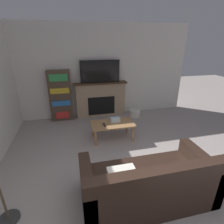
{
  "coord_description": "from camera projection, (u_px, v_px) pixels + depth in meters",
  "views": [
    {
      "loc": [
        -0.82,
        -1.22,
        2.21
      ],
      "look_at": [
        0.04,
        2.39,
        0.69
      ],
      "focal_mm": 28.0,
      "sensor_mm": 36.0,
      "label": 1
    }
  ],
  "objects": [
    {
      "name": "tissue_box",
      "position": [
        115.0,
        120.0,
        4.15
      ],
      "size": [
        0.22,
        0.12,
        0.1
      ],
      "color": "silver",
      "rests_on": "coffee_table"
    },
    {
      "name": "fireplace",
      "position": [
        101.0,
        99.0,
        5.39
      ],
      "size": [
        1.59,
        0.28,
        1.06
      ],
      "color": "tan",
      "rests_on": "ground_plane"
    },
    {
      "name": "wall_back",
      "position": [
        98.0,
        72.0,
        5.2
      ],
      "size": [
        5.6,
        0.06,
        2.7
      ],
      "color": "silver",
      "rests_on": "ground_plane"
    },
    {
      "name": "bookshelf",
      "position": [
        61.0,
        96.0,
        5.04
      ],
      "size": [
        0.63,
        0.29,
        1.47
      ],
      "color": "#4C3D2D",
      "rests_on": "ground_plane"
    },
    {
      "name": "coffee_table",
      "position": [
        112.0,
        125.0,
        4.11
      ],
      "size": [
        1.0,
        0.56,
        0.42
      ],
      "color": "#A87A4C",
      "rests_on": "ground_plane"
    },
    {
      "name": "storage_basket",
      "position": [
        135.0,
        113.0,
        5.48
      ],
      "size": [
        0.33,
        0.33,
        0.19
      ],
      "color": "silver",
      "rests_on": "ground_plane"
    },
    {
      "name": "remote_control",
      "position": [
        104.0,
        125.0,
        3.99
      ],
      "size": [
        0.04,
        0.15,
        0.02
      ],
      "color": "black",
      "rests_on": "coffee_table"
    },
    {
      "name": "tv",
      "position": [
        100.0,
        72.0,
        5.05
      ],
      "size": [
        1.15,
        0.03,
        0.64
      ],
      "color": "black",
      "rests_on": "fireplace"
    },
    {
      "name": "couch",
      "position": [
        148.0,
        184.0,
        2.53
      ],
      "size": [
        1.9,
        0.9,
        0.83
      ],
      "color": "black",
      "rests_on": "ground_plane"
    }
  ]
}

